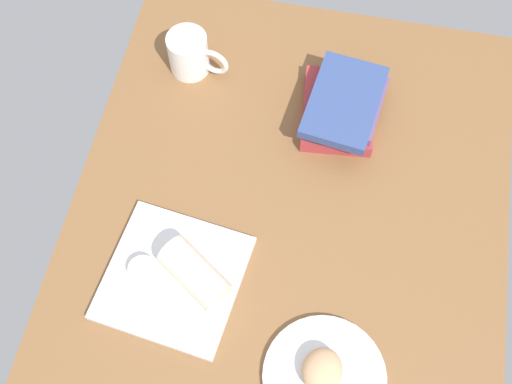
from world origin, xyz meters
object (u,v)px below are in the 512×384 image
square_plate (174,278)px  sauce_cup (143,270)px  coffee_mug (190,54)px  book_stack (342,106)px  round_plate (324,377)px  breakfast_wrap (195,273)px  scone_pastry (322,370)px

square_plate → sauce_cup: bearing=94.1°
square_plate → coffee_mug: 51.51cm
book_stack → coffee_mug: size_ratio=1.67×
round_plate → coffee_mug: (63.62, 40.70, 4.49)cm
breakfast_wrap → coffee_mug: bearing=49.2°
sauce_cup → breakfast_wrap: (0.75, -10.41, 2.03)cm
round_plate → breakfast_wrap: size_ratio=1.61×
round_plate → square_plate: size_ratio=0.89×
scone_pastry → coffee_mug: 74.68cm
book_stack → coffee_mug: bearing=79.8°
book_stack → coffee_mug: coffee_mug is taller
breakfast_wrap → coffee_mug: coffee_mug is taller
scone_pastry → coffee_mug: coffee_mug is taller
scone_pastry → square_plate: (12.51, 31.17, -2.99)cm
scone_pastry → sauce_cup: size_ratio=1.53×
square_plate → coffee_mug: bearing=9.8°
scone_pastry → round_plate: bearing=-124.7°
scone_pastry → breakfast_wrap: bearing=64.2°
coffee_mug → book_stack: bearing=-100.2°
round_plate → scone_pastry: size_ratio=2.74×
round_plate → sauce_cup: size_ratio=4.19×
sauce_cup → book_stack: book_stack is taller
book_stack → scone_pastry: bearing=-175.6°
round_plate → scone_pastry: bearing=55.3°
sauce_cup → breakfast_wrap: breakfast_wrap is taller
scone_pastry → coffee_mug: size_ratio=0.58×
square_plate → round_plate: bearing=-112.2°
scone_pastry → square_plate: size_ratio=0.32×
breakfast_wrap → square_plate: bearing=128.4°
square_plate → coffee_mug: size_ratio=1.79×
round_plate → coffee_mug: coffee_mug is taller
scone_pastry → sauce_cup: (12.10, 36.95, -0.76)cm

